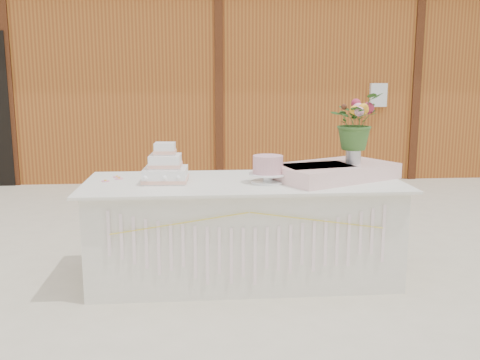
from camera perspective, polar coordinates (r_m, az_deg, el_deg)
name	(u,v)px	position (r m, az deg, el deg)	size (l,w,h in m)	color
ground	(243,277)	(4.28, 0.34, -10.28)	(80.00, 80.00, 0.00)	beige
barn	(213,71)	(9.98, -2.87, 11.50)	(12.60, 4.60, 3.30)	#9F5D21
cake_table	(243,229)	(4.15, 0.36, -5.30)	(2.40, 1.00, 0.77)	white
wedding_cake	(165,169)	(4.04, -7.96, 1.20)	(0.35, 0.35, 0.30)	white
pink_cake_stand	(268,168)	(3.97, 2.99, 1.32)	(0.28, 0.28, 0.21)	white
satin_runner	(333,171)	(4.19, 9.91, 0.91)	(0.93, 0.54, 0.12)	#FFD5CD
flower_vase	(353,153)	(4.22, 11.99, 2.80)	(0.12, 0.12, 0.16)	silver
bouquet	(355,115)	(4.19, 12.15, 6.81)	(0.39, 0.34, 0.43)	#365E25
loose_flowers	(111,179)	(4.20, -13.56, 0.07)	(0.12, 0.30, 0.02)	pink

